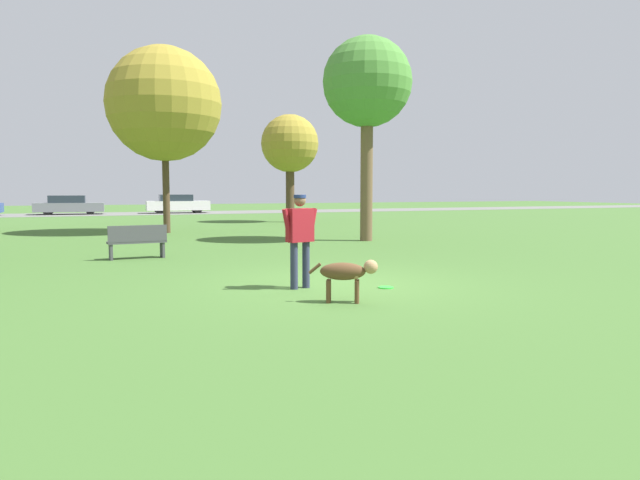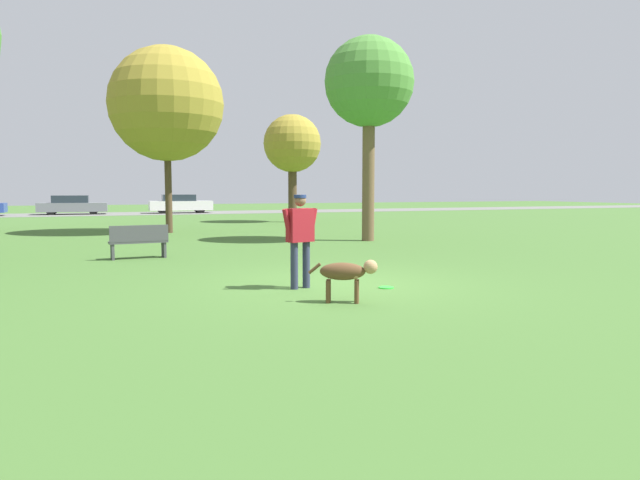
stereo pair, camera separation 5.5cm
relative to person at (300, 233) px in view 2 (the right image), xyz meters
name	(u,v)px [view 2 (the right image)]	position (x,y,z in m)	size (l,w,h in m)	color
ground_plane	(339,284)	(0.81, 0.18, -0.97)	(120.00, 120.00, 0.00)	#426B2D
far_road_strip	(154,213)	(0.81, 33.77, -0.96)	(120.00, 6.00, 0.01)	slate
person	(300,233)	(0.00, 0.00, 0.00)	(0.72, 0.33, 1.63)	#2D334C
dog	(347,273)	(0.24, -1.44, -0.51)	(1.01, 0.60, 0.66)	brown
frisbee	(386,287)	(1.41, -0.52, -0.96)	(0.27, 0.27, 0.02)	#33D838
tree_mid_center	(166,104)	(-0.51, 14.06, 4.08)	(4.45, 4.45, 7.28)	#4C3826
tree_far_right	(292,144)	(6.56, 19.49, 3.12)	(3.03, 3.03, 5.67)	#4C3826
tree_near_right	(369,84)	(5.27, 7.95, 4.20)	(2.96, 2.96, 6.73)	brown
parked_car_grey	(72,205)	(-4.66, 34.06, -0.32)	(4.57, 2.02, 1.32)	slate
parked_car_white	(180,204)	(2.66, 33.57, -0.29)	(4.53, 1.82, 1.37)	white
park_bench	(139,241)	(-2.28, 5.52, -0.52)	(1.43, 0.51, 0.84)	#47474C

